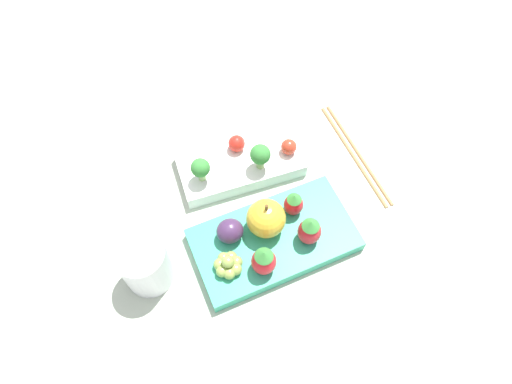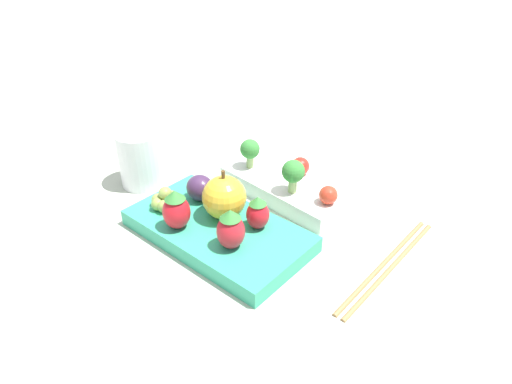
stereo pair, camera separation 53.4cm
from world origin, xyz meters
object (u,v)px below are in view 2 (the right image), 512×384
object	(u,v)px
cherry_tomato_1	(328,195)
chopsticks_pair	(388,264)
grape_cluster	(166,200)
strawberry_0	(231,229)
cherry_tomato_0	(300,166)
drinking_cup	(141,158)
apple	(224,197)
bento_box_savoury	(289,186)
bento_box_fruit	(218,230)
broccoli_floret_1	(293,172)
plum	(200,188)
strawberry_1	(176,210)
strawberry_2	(258,213)
broccoli_floret_0	(250,150)

from	to	relation	value
cherry_tomato_1	chopsticks_pair	size ratio (longest dim) A/B	0.12
grape_cluster	strawberry_0	bearing A→B (deg)	0.06
cherry_tomato_0	strawberry_0	distance (m)	0.18
drinking_cup	apple	bearing A→B (deg)	0.44
cherry_tomato_0	apple	xyz separation A→B (m)	(-0.01, -0.14, 0.01)
bento_box_savoury	strawberry_0	size ratio (longest dim) A/B	3.86
strawberry_0	cherry_tomato_1	bearing A→B (deg)	77.35
grape_cluster	chopsticks_pair	distance (m)	0.28
cherry_tomato_0	cherry_tomato_1	world-z (taller)	cherry_tomato_0
bento_box_fruit	strawberry_0	xyz separation A→B (m)	(0.04, -0.02, 0.03)
cherry_tomato_1	drinking_cup	world-z (taller)	drinking_cup
bento_box_savoury	broccoli_floret_1	xyz separation A→B (m)	(0.02, -0.02, 0.04)
plum	strawberry_1	bearing A→B (deg)	-66.54
strawberry_0	strawberry_2	bearing A→B (deg)	93.02
strawberry_2	drinking_cup	size ratio (longest dim) A/B	0.53
drinking_cup	chopsticks_pair	world-z (taller)	drinking_cup
apple	strawberry_0	world-z (taller)	apple
bento_box_savoury	broccoli_floret_0	size ratio (longest dim) A/B	4.44
strawberry_0	grape_cluster	size ratio (longest dim) A/B	1.26
strawberry_0	chopsticks_pair	bearing A→B (deg)	39.32
strawberry_0	plum	bearing A→B (deg)	157.05
bento_box_savoury	drinking_cup	bearing A→B (deg)	-145.32
bento_box_savoury	cherry_tomato_0	size ratio (longest dim) A/B	7.44
bento_box_fruit	apple	world-z (taller)	apple
broccoli_floret_1	grape_cluster	distance (m)	0.17
strawberry_1	drinking_cup	world-z (taller)	drinking_cup
drinking_cup	chopsticks_pair	bearing A→B (deg)	12.23
grape_cluster	plum	bearing A→B (deg)	66.86
cherry_tomato_1	strawberry_1	size ratio (longest dim) A/B	0.47
strawberry_1	chopsticks_pair	distance (m)	0.26
strawberry_0	strawberry_1	distance (m)	0.08
broccoli_floret_0	grape_cluster	distance (m)	0.15
strawberry_0	grape_cluster	distance (m)	0.12
bento_box_fruit	broccoli_floret_0	bearing A→B (deg)	116.93
bento_box_savoury	plum	world-z (taller)	plum
bento_box_savoury	bento_box_fruit	world-z (taller)	bento_box_savoury
strawberry_1	strawberry_2	distance (m)	0.10
cherry_tomato_0	bento_box_fruit	bearing A→B (deg)	-91.13
strawberry_2	grape_cluster	distance (m)	0.13
broccoli_floret_0	plum	distance (m)	0.10
cherry_tomato_1	strawberry_2	size ratio (longest dim) A/B	0.57
bento_box_fruit	grape_cluster	world-z (taller)	grape_cluster
grape_cluster	chopsticks_pair	world-z (taller)	grape_cluster
broccoli_floret_0	apple	size ratio (longest dim) A/B	0.67
broccoli_floret_0	apple	world-z (taller)	apple
broccoli_floret_1	grape_cluster	world-z (taller)	broccoli_floret_1
strawberry_1	strawberry_2	bearing A→B (deg)	42.24
broccoli_floret_0	strawberry_1	size ratio (longest dim) A/B	0.85
bento_box_savoury	cherry_tomato_0	xyz separation A→B (m)	(0.00, 0.02, 0.03)
broccoli_floret_1	plum	distance (m)	0.12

